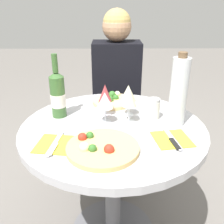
{
  "coord_description": "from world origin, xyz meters",
  "views": [
    {
      "loc": [
        -0.02,
        -1.05,
        1.26
      ],
      "look_at": [
        -0.01,
        -0.07,
        0.81
      ],
      "focal_mm": 40.0,
      "sensor_mm": 36.0,
      "label": 1
    }
  ],
  "objects_px": {
    "pizza_large": "(101,147)",
    "tall_carafe": "(179,92)",
    "chair_behind_diner": "(116,111)",
    "dining_table": "(113,154)",
    "wine_bottle": "(58,95)",
    "seated_diner": "(117,105)"
  },
  "relations": [
    {
      "from": "pizza_large",
      "to": "wine_bottle",
      "type": "distance_m",
      "value": 0.4
    },
    {
      "from": "chair_behind_diner",
      "to": "dining_table",
      "type": "bearing_deg",
      "value": 87.33
    },
    {
      "from": "dining_table",
      "to": "wine_bottle",
      "type": "distance_m",
      "value": 0.4
    },
    {
      "from": "pizza_large",
      "to": "wine_bottle",
      "type": "xyz_separation_m",
      "value": [
        -0.22,
        0.32,
        0.1
      ]
    },
    {
      "from": "chair_behind_diner",
      "to": "seated_diner",
      "type": "height_order",
      "value": "seated_diner"
    },
    {
      "from": "chair_behind_diner",
      "to": "seated_diner",
      "type": "xyz_separation_m",
      "value": [
        -0.0,
        -0.14,
        0.11
      ]
    },
    {
      "from": "seated_diner",
      "to": "tall_carafe",
      "type": "height_order",
      "value": "seated_diner"
    },
    {
      "from": "dining_table",
      "to": "chair_behind_diner",
      "type": "xyz_separation_m",
      "value": [
        0.04,
        0.76,
        -0.11
      ]
    },
    {
      "from": "chair_behind_diner",
      "to": "wine_bottle",
      "type": "bearing_deg",
      "value": 65.0
    },
    {
      "from": "chair_behind_diner",
      "to": "pizza_large",
      "type": "distance_m",
      "value": 1.02
    },
    {
      "from": "chair_behind_diner",
      "to": "pizza_large",
      "type": "bearing_deg",
      "value": 85.06
    },
    {
      "from": "pizza_large",
      "to": "dining_table",
      "type": "bearing_deg",
      "value": 77.09
    },
    {
      "from": "dining_table",
      "to": "wine_bottle",
      "type": "bearing_deg",
      "value": 158.44
    },
    {
      "from": "dining_table",
      "to": "pizza_large",
      "type": "distance_m",
      "value": 0.28
    },
    {
      "from": "seated_diner",
      "to": "pizza_large",
      "type": "bearing_deg",
      "value": 84.24
    },
    {
      "from": "dining_table",
      "to": "tall_carafe",
      "type": "xyz_separation_m",
      "value": [
        0.3,
        0.01,
        0.32
      ]
    },
    {
      "from": "seated_diner",
      "to": "chair_behind_diner",
      "type": "bearing_deg",
      "value": -90.0
    },
    {
      "from": "chair_behind_diner",
      "to": "seated_diner",
      "type": "relative_size",
      "value": 0.74
    },
    {
      "from": "pizza_large",
      "to": "seated_diner",
      "type": "bearing_deg",
      "value": 84.24
    },
    {
      "from": "pizza_large",
      "to": "tall_carafe",
      "type": "relative_size",
      "value": 0.85
    },
    {
      "from": "wine_bottle",
      "to": "chair_behind_diner",
      "type": "bearing_deg",
      "value": 65.0
    },
    {
      "from": "chair_behind_diner",
      "to": "wine_bottle",
      "type": "relative_size",
      "value": 2.83
    }
  ]
}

